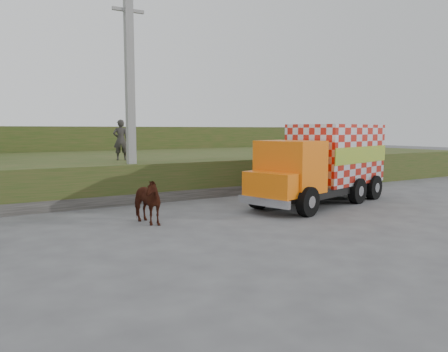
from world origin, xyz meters
TOP-DOWN VIEW (x-y plane):
  - ground at (0.00, 0.00)m, footprint 120.00×120.00m
  - embankment at (0.00, 10.00)m, footprint 40.00×12.00m
  - embankment_far at (0.00, 22.00)m, footprint 40.00×12.00m
  - retaining_strip at (-2.00, 4.20)m, footprint 16.00×0.50m
  - utility_pole at (-1.00, 4.60)m, footprint 1.20×0.30m
  - cargo_truck at (5.30, 0.75)m, footprint 7.05×3.88m
  - cow at (-1.96, 0.68)m, footprint 1.00×1.73m
  - pedestrian at (-0.73, 6.75)m, footprint 0.73×0.58m

SIDE VIEW (x-z plane):
  - ground at x=0.00m, z-range 0.00..0.00m
  - retaining_strip at x=-2.00m, z-range 0.00..0.40m
  - cow at x=-1.96m, z-range 0.00..1.38m
  - embankment at x=0.00m, z-range 0.00..1.50m
  - embankment_far at x=0.00m, z-range 0.00..3.00m
  - cargo_truck at x=5.30m, z-range 0.05..3.05m
  - pedestrian at x=-0.73m, z-range 1.50..3.23m
  - utility_pole at x=-1.00m, z-range 0.08..8.07m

